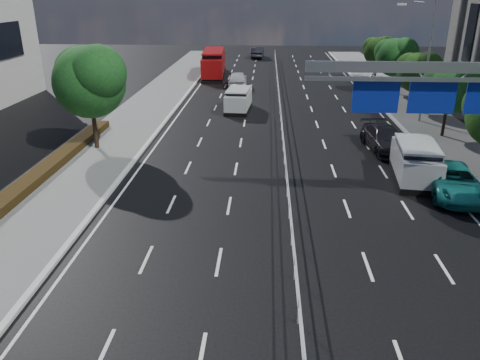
{
  "coord_description": "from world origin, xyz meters",
  "views": [
    {
      "loc": [
        -1.11,
        -10.23,
        9.59
      ],
      "look_at": [
        -2.13,
        7.4,
        2.4
      ],
      "focal_mm": 35.0,
      "sensor_mm": 36.0,
      "label": 1
    }
  ],
  "objects_px": {
    "red_bus": "(214,63)",
    "near_car_silver": "(238,79)",
    "parked_car_teal": "(453,181)",
    "silver_minivan": "(415,162)",
    "parked_car_dark": "(385,139)",
    "overhead_gantry": "(452,91)",
    "near_car_dark": "(258,53)",
    "white_minivan": "(238,100)"
  },
  "relations": [
    {
      "from": "red_bus",
      "to": "near_car_silver",
      "type": "bearing_deg",
      "value": -66.98
    },
    {
      "from": "parked_car_teal",
      "to": "red_bus",
      "type": "bearing_deg",
      "value": 118.96
    },
    {
      "from": "parked_car_teal",
      "to": "near_car_silver",
      "type": "bearing_deg",
      "value": 118.6
    },
    {
      "from": "near_car_silver",
      "to": "parked_car_teal",
      "type": "height_order",
      "value": "near_car_silver"
    },
    {
      "from": "silver_minivan",
      "to": "parked_car_dark",
      "type": "xyz_separation_m",
      "value": [
        -0.49,
        5.0,
        -0.25
      ]
    },
    {
      "from": "near_car_silver",
      "to": "silver_minivan",
      "type": "bearing_deg",
      "value": 110.87
    },
    {
      "from": "overhead_gantry",
      "to": "parked_car_teal",
      "type": "xyz_separation_m",
      "value": [
        1.56,
        1.95,
        -4.89
      ]
    },
    {
      "from": "near_car_dark",
      "to": "parked_car_dark",
      "type": "bearing_deg",
      "value": 104.3
    },
    {
      "from": "white_minivan",
      "to": "near_car_silver",
      "type": "distance_m",
      "value": 10.66
    },
    {
      "from": "red_bus",
      "to": "near_car_silver",
      "type": "distance_m",
      "value": 7.42
    },
    {
      "from": "white_minivan",
      "to": "parked_car_teal",
      "type": "relative_size",
      "value": 0.87
    },
    {
      "from": "near_car_silver",
      "to": "overhead_gantry",
      "type": "bearing_deg",
      "value": 107.59
    },
    {
      "from": "parked_car_dark",
      "to": "white_minivan",
      "type": "bearing_deg",
      "value": 128.48
    },
    {
      "from": "overhead_gantry",
      "to": "silver_minivan",
      "type": "bearing_deg",
      "value": 86.42
    },
    {
      "from": "white_minivan",
      "to": "red_bus",
      "type": "distance_m",
      "value": 17.72
    },
    {
      "from": "overhead_gantry",
      "to": "parked_car_teal",
      "type": "bearing_deg",
      "value": 51.31
    },
    {
      "from": "white_minivan",
      "to": "red_bus",
      "type": "bearing_deg",
      "value": 107.38
    },
    {
      "from": "near_car_silver",
      "to": "parked_car_dark",
      "type": "relative_size",
      "value": 0.93
    },
    {
      "from": "overhead_gantry",
      "to": "silver_minivan",
      "type": "xyz_separation_m",
      "value": [
        0.25,
        3.95,
        -4.61
      ]
    },
    {
      "from": "silver_minivan",
      "to": "parked_car_dark",
      "type": "distance_m",
      "value": 5.03
    },
    {
      "from": "red_bus",
      "to": "near_car_dark",
      "type": "relative_size",
      "value": 2.12
    },
    {
      "from": "white_minivan",
      "to": "near_car_silver",
      "type": "height_order",
      "value": "white_minivan"
    },
    {
      "from": "white_minivan",
      "to": "near_car_dark",
      "type": "relative_size",
      "value": 0.92
    },
    {
      "from": "overhead_gantry",
      "to": "parked_car_teal",
      "type": "relative_size",
      "value": 1.98
    },
    {
      "from": "near_car_dark",
      "to": "parked_car_dark",
      "type": "distance_m",
      "value": 44.69
    },
    {
      "from": "overhead_gantry",
      "to": "near_car_silver",
      "type": "height_order",
      "value": "overhead_gantry"
    },
    {
      "from": "near_car_dark",
      "to": "parked_car_teal",
      "type": "bearing_deg",
      "value": 104.67
    },
    {
      "from": "parked_car_teal",
      "to": "near_car_dark",
      "type": "bearing_deg",
      "value": 106.38
    },
    {
      "from": "overhead_gantry",
      "to": "parked_car_dark",
      "type": "xyz_separation_m",
      "value": [
        -0.24,
        8.95,
        -4.86
      ]
    },
    {
      "from": "near_car_silver",
      "to": "parked_car_dark",
      "type": "bearing_deg",
      "value": 114.7
    },
    {
      "from": "white_minivan",
      "to": "near_car_silver",
      "type": "xyz_separation_m",
      "value": [
        -0.73,
        10.63,
        -0.11
      ]
    },
    {
      "from": "white_minivan",
      "to": "parked_car_dark",
      "type": "distance_m",
      "value": 14.18
    },
    {
      "from": "overhead_gantry",
      "to": "white_minivan",
      "type": "distance_m",
      "value": 22.08
    },
    {
      "from": "overhead_gantry",
      "to": "near_car_silver",
      "type": "bearing_deg",
      "value": 110.33
    },
    {
      "from": "near_car_silver",
      "to": "parked_car_dark",
      "type": "distance_m",
      "value": 23.3
    },
    {
      "from": "red_bus",
      "to": "near_car_dark",
      "type": "bearing_deg",
      "value": 70.28
    },
    {
      "from": "white_minivan",
      "to": "parked_car_teal",
      "type": "xyz_separation_m",
      "value": [
        11.81,
        -17.04,
        -0.21
      ]
    },
    {
      "from": "white_minivan",
      "to": "parked_car_teal",
      "type": "distance_m",
      "value": 20.73
    },
    {
      "from": "white_minivan",
      "to": "parked_car_dark",
      "type": "xyz_separation_m",
      "value": [
        10.01,
        -10.04,
        -0.18
      ]
    },
    {
      "from": "near_car_silver",
      "to": "parked_car_teal",
      "type": "xyz_separation_m",
      "value": [
        12.54,
        -27.68,
        -0.1
      ]
    },
    {
      "from": "overhead_gantry",
      "to": "near_car_dark",
      "type": "height_order",
      "value": "overhead_gantry"
    },
    {
      "from": "white_minivan",
      "to": "near_car_silver",
      "type": "bearing_deg",
      "value": 98.27
    }
  ]
}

